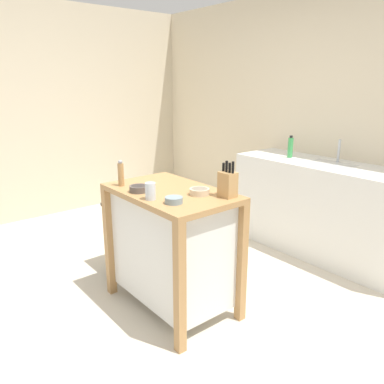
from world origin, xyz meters
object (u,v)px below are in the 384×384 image
at_px(kitchen_island, 171,243).
at_px(trash_bin, 126,237).
at_px(pepper_grinder, 121,174).
at_px(bottle_hand_soap, 290,147).
at_px(drinking_cup, 150,191).
at_px(bowl_ceramic_wide, 139,188).
at_px(sink_faucet, 339,151).
at_px(knife_block, 228,184).
at_px(bowl_stoneware_deep, 174,200).
at_px(bowl_ceramic_small, 199,191).

bearing_deg(kitchen_island, trash_bin, 178.09).
relative_size(pepper_grinder, trash_bin, 0.31).
bearing_deg(bottle_hand_soap, drinking_cup, -80.34).
xyz_separation_m(bowl_ceramic_wide, bottle_hand_soap, (-0.12, 1.88, 0.07)).
distance_m(drinking_cup, pepper_grinder, 0.43).
distance_m(bowl_ceramic_wide, sink_faucet, 2.08).
xyz_separation_m(bowl_ceramic_wide, sink_faucet, (0.32, 2.06, 0.08)).
relative_size(drinking_cup, bottle_hand_soap, 0.50).
relative_size(knife_block, bowl_stoneware_deep, 2.16).
xyz_separation_m(kitchen_island, trash_bin, (-0.73, 0.02, -0.20)).
distance_m(pepper_grinder, bottle_hand_soap, 1.90).
distance_m(bowl_ceramic_small, trash_bin, 1.14).
xyz_separation_m(kitchen_island, bowl_stoneware_deep, (0.26, -0.16, 0.43)).
height_order(bowl_ceramic_small, pepper_grinder, pepper_grinder).
relative_size(bowl_ceramic_wide, pepper_grinder, 0.67).
distance_m(kitchen_island, trash_bin, 0.76).
bearing_deg(pepper_grinder, trash_bin, 149.78).
bearing_deg(bowl_ceramic_small, knife_block, 35.41).
xyz_separation_m(drinking_cup, pepper_grinder, (-0.42, 0.02, 0.04)).
height_order(bowl_stoneware_deep, sink_faucet, sink_faucet).
distance_m(pepper_grinder, trash_bin, 0.84).
distance_m(kitchen_island, bowl_ceramic_small, 0.49).
relative_size(kitchen_island, bowl_ceramic_wide, 7.50).
bearing_deg(bowl_stoneware_deep, kitchen_island, 148.12).
bearing_deg(bowl_ceramic_wide, kitchen_island, 60.41).
distance_m(bowl_ceramic_wide, drinking_cup, 0.21).
bearing_deg(knife_block, bowl_stoneware_deep, -107.56).
xyz_separation_m(sink_faucet, bottle_hand_soap, (-0.44, -0.17, -0.00)).
height_order(bowl_ceramic_small, trash_bin, bowl_ceramic_small).
relative_size(bowl_ceramic_small, trash_bin, 0.22).
height_order(knife_block, bowl_stoneware_deep, knife_block).
xyz_separation_m(bowl_ceramic_wide, bowl_ceramic_small, (0.32, 0.29, -0.00)).
bearing_deg(knife_block, bottle_hand_soap, 112.06).
xyz_separation_m(knife_block, trash_bin, (-1.10, -0.18, -0.70)).
height_order(kitchen_island, drinking_cup, drinking_cup).
xyz_separation_m(bowl_ceramic_wide, bowl_stoneware_deep, (0.37, 0.03, -0.00)).
relative_size(bowl_ceramic_wide, bottle_hand_soap, 0.58).
relative_size(bowl_ceramic_wide, bowl_stoneware_deep, 1.14).
relative_size(drinking_cup, pepper_grinder, 0.58).
bearing_deg(drinking_cup, trash_bin, 162.85).
distance_m(knife_block, sink_faucet, 1.67).
bearing_deg(bowl_ceramic_wide, drinking_cup, -10.15).
relative_size(bowl_ceramic_small, pepper_grinder, 0.70).
bearing_deg(bowl_ceramic_small, sink_faucet, 90.22).
relative_size(kitchen_island, knife_block, 3.95).
bearing_deg(knife_block, trash_bin, -170.71).
distance_m(knife_block, bowl_ceramic_wide, 0.63).
relative_size(bowl_ceramic_wide, trash_bin, 0.21).
bearing_deg(bowl_ceramic_small, bottle_hand_soap, 105.52).
height_order(bowl_ceramic_wide, pepper_grinder, pepper_grinder).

